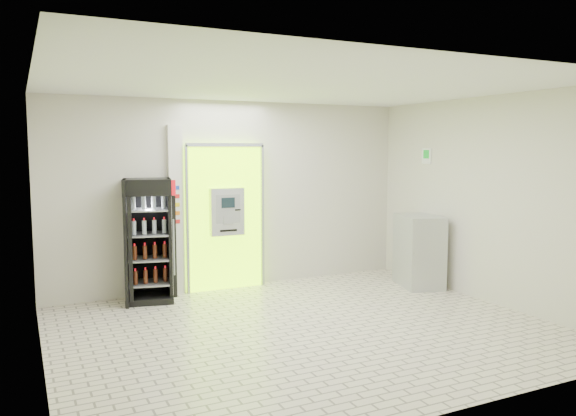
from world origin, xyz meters
TOP-DOWN VIEW (x-y plane):
  - ground at (0.00, 0.00)m, footprint 6.00×6.00m
  - room_shell at (0.00, 0.00)m, footprint 6.00×6.00m
  - atm_assembly at (-0.20, 2.41)m, footprint 1.30×0.24m
  - pillar at (-0.98, 2.45)m, footprint 0.22×0.11m
  - beverage_cooler at (-1.47, 2.20)m, footprint 0.79×0.75m
  - steel_cabinet at (2.70, 1.18)m, footprint 0.82×1.00m
  - exit_sign at (2.99, 1.40)m, footprint 0.02×0.22m

SIDE VIEW (x-z plane):
  - ground at x=0.00m, z-range 0.00..0.00m
  - steel_cabinet at x=2.70m, z-range 0.00..1.17m
  - beverage_cooler at x=-1.47m, z-range -0.04..1.77m
  - atm_assembly at x=-0.20m, z-range 0.01..2.34m
  - pillar at x=-0.98m, z-range 0.00..2.60m
  - room_shell at x=0.00m, z-range -1.16..4.84m
  - exit_sign at x=2.99m, z-range 1.99..2.25m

